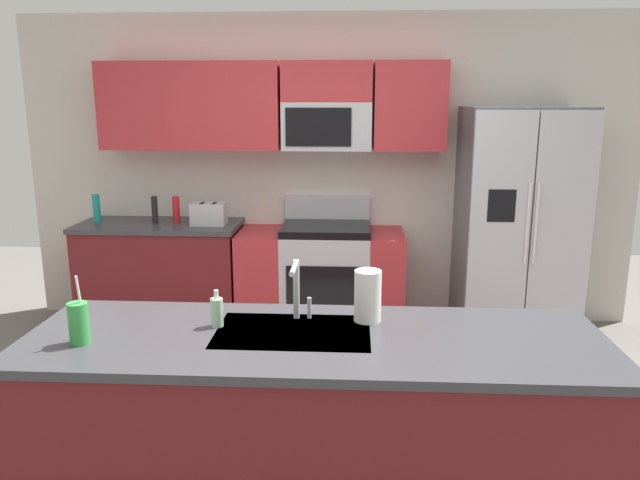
# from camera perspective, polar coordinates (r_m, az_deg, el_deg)

# --- Properties ---
(ground_plane) EXTENTS (9.00, 9.00, 0.00)m
(ground_plane) POSITION_cam_1_polar(r_m,az_deg,el_deg) (3.58, -0.91, -18.87)
(ground_plane) COLOR #66605B
(ground_plane) RESTS_ON ground
(kitchen_wall_unit) EXTENTS (5.20, 0.43, 2.60)m
(kitchen_wall_unit) POSITION_cam_1_polar(r_m,az_deg,el_deg) (5.15, -0.88, 8.36)
(kitchen_wall_unit) COLOR beige
(kitchen_wall_unit) RESTS_ON ground
(back_counter) EXTENTS (1.34, 0.63, 0.90)m
(back_counter) POSITION_cam_1_polar(r_m,az_deg,el_deg) (5.30, -14.73, -3.19)
(back_counter) COLOR maroon
(back_counter) RESTS_ON ground
(range_oven) EXTENTS (1.36, 0.61, 1.10)m
(range_oven) POSITION_cam_1_polar(r_m,az_deg,el_deg) (5.05, 0.11, -3.63)
(range_oven) COLOR #B7BABF
(range_oven) RESTS_ON ground
(refrigerator) EXTENTS (0.90, 0.76, 1.85)m
(refrigerator) POSITION_cam_1_polar(r_m,az_deg,el_deg) (5.03, 18.18, 1.29)
(refrigerator) COLOR #4C4F54
(refrigerator) RESTS_ON ground
(island_counter) EXTENTS (2.52, 0.82, 0.90)m
(island_counter) POSITION_cam_1_polar(r_m,az_deg,el_deg) (2.83, -0.49, -17.46)
(island_counter) COLOR maroon
(island_counter) RESTS_ON ground
(toaster) EXTENTS (0.28, 0.16, 0.18)m
(toaster) POSITION_cam_1_polar(r_m,az_deg,el_deg) (5.01, -10.49, 2.44)
(toaster) COLOR #B7BABF
(toaster) RESTS_ON back_counter
(pepper_mill) EXTENTS (0.05, 0.05, 0.22)m
(pepper_mill) POSITION_cam_1_polar(r_m,az_deg,el_deg) (5.18, -15.38, 2.78)
(pepper_mill) COLOR black
(pepper_mill) RESTS_ON back_counter
(bottle_red) EXTENTS (0.06, 0.06, 0.22)m
(bottle_red) POSITION_cam_1_polar(r_m,az_deg,el_deg) (5.17, -13.45, 2.84)
(bottle_red) COLOR red
(bottle_red) RESTS_ON back_counter
(bottle_teal) EXTENTS (0.06, 0.06, 0.24)m
(bottle_teal) POSITION_cam_1_polar(r_m,az_deg,el_deg) (5.36, -20.40, 2.84)
(bottle_teal) COLOR teal
(bottle_teal) RESTS_ON back_counter
(sink_faucet) EXTENTS (0.08, 0.21, 0.28)m
(sink_faucet) POSITION_cam_1_polar(r_m,az_deg,el_deg) (2.77, -2.19, -4.31)
(sink_faucet) COLOR #B7BABF
(sink_faucet) RESTS_ON island_counter
(drink_cup_green) EXTENTS (0.08, 0.08, 0.30)m
(drink_cup_green) POSITION_cam_1_polar(r_m,az_deg,el_deg) (2.72, -21.88, -7.30)
(drink_cup_green) COLOR green
(drink_cup_green) RESTS_ON island_counter
(soap_dispenser) EXTENTS (0.06, 0.06, 0.17)m
(soap_dispenser) POSITION_cam_1_polar(r_m,az_deg,el_deg) (2.76, -9.74, -6.71)
(soap_dispenser) COLOR #A5D8B2
(soap_dispenser) RESTS_ON island_counter
(paper_towel_roll) EXTENTS (0.12, 0.12, 0.24)m
(paper_towel_roll) POSITION_cam_1_polar(r_m,az_deg,el_deg) (2.78, 4.54, -5.29)
(paper_towel_roll) COLOR white
(paper_towel_roll) RESTS_ON island_counter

